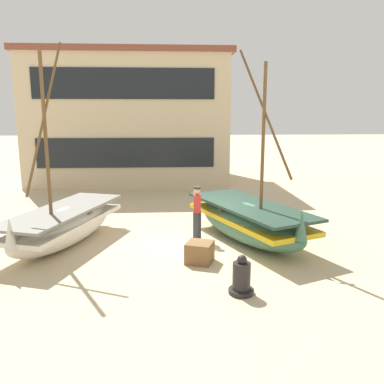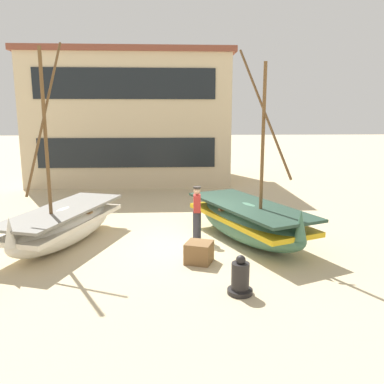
{
  "view_description": "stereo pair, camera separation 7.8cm",
  "coord_description": "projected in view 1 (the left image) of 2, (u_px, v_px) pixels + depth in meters",
  "views": [
    {
      "loc": [
        -0.77,
        -11.61,
        3.93
      ],
      "look_at": [
        0.0,
        1.0,
        1.4
      ],
      "focal_mm": 37.1,
      "sensor_mm": 36.0,
      "label": 1
    },
    {
      "loc": [
        -0.69,
        -11.62,
        3.93
      ],
      "look_at": [
        0.0,
        1.0,
        1.4
      ],
      "focal_mm": 37.1,
      "sensor_mm": 36.0,
      "label": 2
    }
  ],
  "objects": [
    {
      "name": "fishing_boat_centre_large",
      "position": [
        64.0,
        225.0,
        11.96
      ],
      "size": [
        3.01,
        5.08,
        5.91
      ],
      "color": "silver",
      "rests_on": "ground"
    },
    {
      "name": "fisherman_by_hull",
      "position": [
        197.0,
        213.0,
        12.44
      ],
      "size": [
        0.26,
        0.37,
        1.68
      ],
      "color": "#33333D",
      "rests_on": "ground"
    },
    {
      "name": "fishing_boat_near_left",
      "position": [
        249.0,
        220.0,
        12.29
      ],
      "size": [
        3.52,
        5.21,
        5.79
      ],
      "color": "#427056",
      "rests_on": "ground"
    },
    {
      "name": "ground_plane",
      "position": [
        194.0,
        243.0,
        12.18
      ],
      "size": [
        120.0,
        120.0,
        0.0
      ],
      "primitive_type": "plane",
      "color": "#CCB78E"
    },
    {
      "name": "cargo_crate",
      "position": [
        200.0,
        252.0,
        10.57
      ],
      "size": [
        0.86,
        0.86,
        0.56
      ],
      "primitive_type": "cube",
      "rotation": [
        0.0,
        0.0,
        1.22
      ],
      "color": "brown",
      "rests_on": "ground"
    },
    {
      "name": "harbor_building_main",
      "position": [
        131.0,
        118.0,
        23.24
      ],
      "size": [
        11.25,
        6.69,
        7.22
      ],
      "color": "beige",
      "rests_on": "ground"
    },
    {
      "name": "capstan_winch",
      "position": [
        241.0,
        278.0,
        8.72
      ],
      "size": [
        0.57,
        0.57,
        0.89
      ],
      "color": "black",
      "rests_on": "ground"
    }
  ]
}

